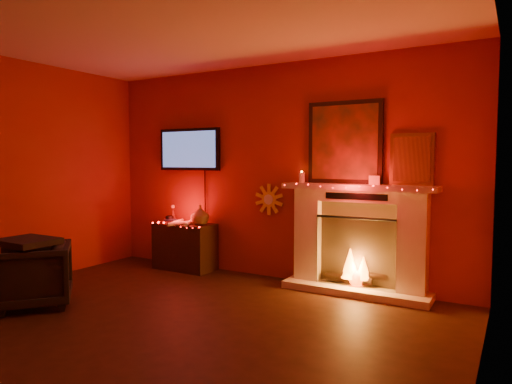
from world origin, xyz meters
TOP-DOWN VIEW (x-y plane):
  - room at (0.00, 0.00)m, footprint 5.00×5.00m
  - fireplace at (1.14, 2.39)m, footprint 1.72×0.40m
  - tv at (-1.30, 2.45)m, footprint 1.00×0.07m
  - sunburst_clock at (-0.05, 2.48)m, footprint 0.40×0.03m
  - console_table at (-1.23, 2.26)m, footprint 0.83×0.55m
  - armchair at (-1.58, 0.22)m, footprint 0.99×0.99m

SIDE VIEW (x-z plane):
  - armchair at x=-1.58m, z-range 0.00..0.65m
  - console_table at x=-1.23m, z-range -0.09..0.81m
  - fireplace at x=1.14m, z-range -0.37..1.81m
  - sunburst_clock at x=-0.05m, z-range 0.80..1.20m
  - room at x=0.00m, z-range -1.15..3.85m
  - tv at x=-1.30m, z-range 1.03..2.27m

